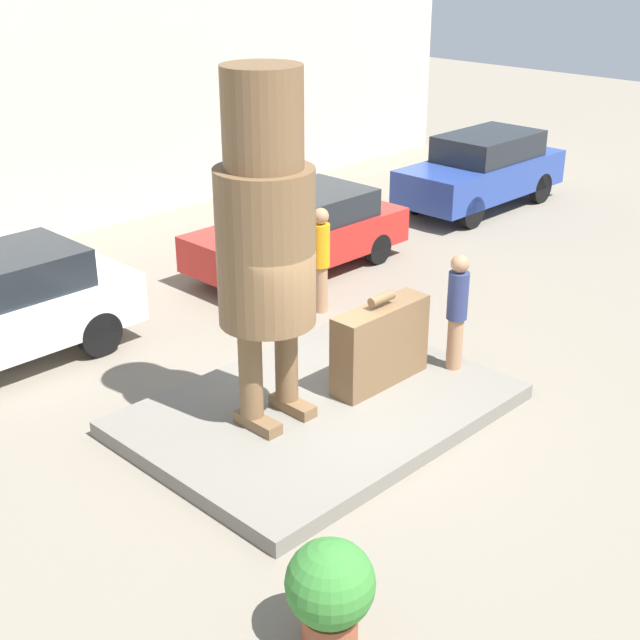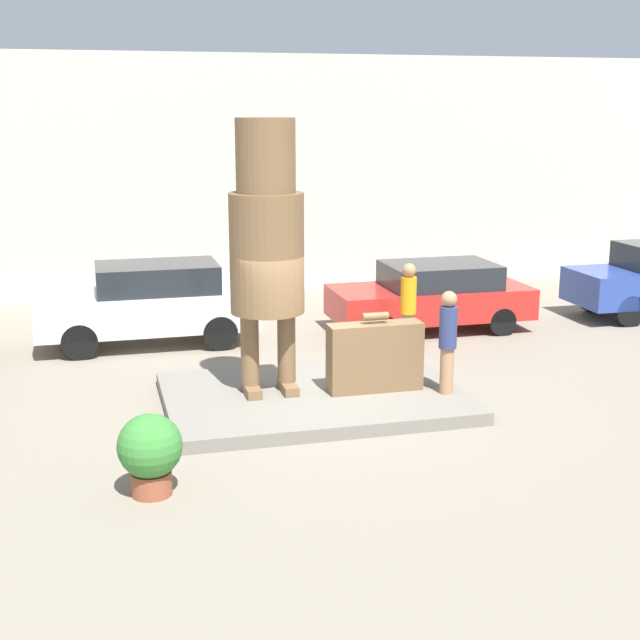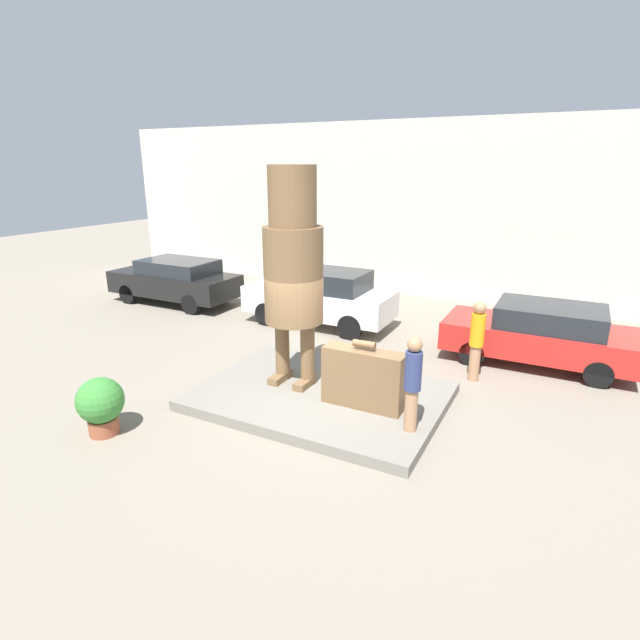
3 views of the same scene
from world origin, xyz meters
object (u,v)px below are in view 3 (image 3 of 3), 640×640
Objects in this scene: parked_car_white at (320,296)px; parked_car_red at (541,333)px; worker_hivis at (477,338)px; giant_suitcase at (363,378)px; parked_car_black at (175,280)px; tourist at (413,380)px; planter_pot at (101,404)px; statue_figure at (293,261)px.

parked_car_white is 1.03× the size of parked_car_red.
worker_hivis is at bearing 55.13° from parked_car_red.
parked_car_white reaches higher than giant_suitcase.
parked_car_red is (11.73, -0.18, -0.04)m from parked_car_black.
worker_hivis is (0.48, 3.16, -0.15)m from tourist.
giant_suitcase is 4.79m from planter_pot.
parked_car_white is (-4.44, 5.14, -0.25)m from tourist.
tourist is 5.17m from parked_car_red.
tourist is at bearing 153.31° from parked_car_black.
planter_pot is (-2.17, -3.16, -2.22)m from statue_figure.
giant_suitcase is at bearing 35.56° from planter_pot.
parked_car_red is at bearing 57.88° from giant_suitcase.
statue_figure is 2.43× the size of worker_hivis.
tourist is at bearing 24.90° from planter_pot.
giant_suitcase is (1.72, -0.38, -2.03)m from statue_figure.
statue_figure is 0.97× the size of parked_car_black.
tourist is at bearing 130.78° from parked_car_white.
parked_car_black is 10.71m from worker_hivis.
worker_hivis is at bearing 35.04° from statue_figure.
parked_car_black is 5.62m from parked_car_white.
parked_car_black is at bearing 124.54° from planter_pot.
statue_figure is at bearing 110.64° from parked_car_white.
parked_car_red is at bearing 55.13° from worker_hivis.
parked_car_red is 2.10m from worker_hivis.
statue_figure is at bearing -144.96° from worker_hivis.
statue_figure is 3.38m from tourist.
parked_car_red is (4.49, 4.03, -2.03)m from statue_figure.
worker_hivis reaches higher than giant_suitcase.
statue_figure reaches higher than parked_car_black.
tourist reaches higher than parked_car_white.
planter_pot is at bearing -144.44° from giant_suitcase.
planter_pot is (-0.55, -7.46, -0.31)m from parked_car_white.
parked_car_white is (-3.34, 4.67, 0.11)m from giant_suitcase.
parked_car_red reaches higher than planter_pot.
statue_figure is 2.82× the size of giant_suitcase.
parked_car_red is 4.05× the size of planter_pot.
worker_hivis reaches higher than planter_pot.
giant_suitcase is 0.91× the size of tourist.
parked_car_black is at bearing -0.89° from parked_car_red.
tourist is (1.09, -0.47, 0.37)m from giant_suitcase.
statue_figure is at bearing 149.83° from parked_car_black.
statue_figure is 4.16× the size of planter_pot.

